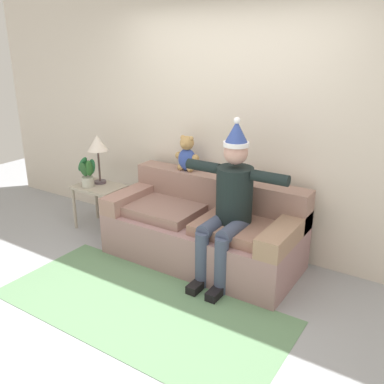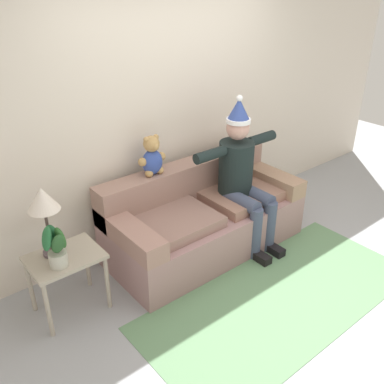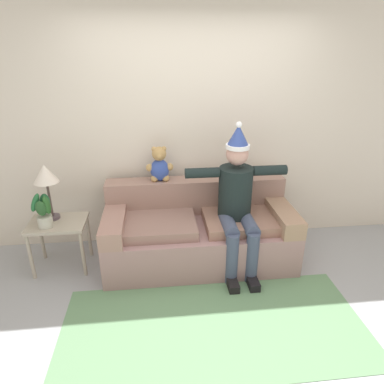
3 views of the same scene
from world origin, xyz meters
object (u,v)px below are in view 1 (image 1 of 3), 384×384
Objects in this scene: side_table at (99,193)px; potted_plant at (87,172)px; teddy_bear at (187,155)px; person_seated at (229,201)px; couch at (204,229)px; table_lamp at (97,146)px.

potted_plant is at bearing -132.65° from side_table.
teddy_bear is 1.22m from side_table.
side_table is (-1.80, 0.14, -0.32)m from person_seated.
potted_plant is (-1.88, 0.05, -0.06)m from person_seated.
person_seated is 2.70× the size of side_table.
person_seated reaches higher than couch.
potted_plant is at bearing -97.27° from table_lamp.
side_table is 1.51× the size of potted_plant.
teddy_bear is at bearing 10.41° from table_lamp.
person_seated is at bearing -29.82° from teddy_bear.
couch is 5.28× the size of potted_plant.
person_seated is 1.89m from table_lamp.
teddy_bear is 0.66× the size of table_lamp.
person_seated reaches higher than table_lamp.
couch reaches higher than side_table.
couch is 1.64m from table_lamp.
potted_plant is (-0.02, -0.17, -0.29)m from table_lamp.
couch is at bearing -2.45° from table_lamp.
table_lamp is at bearing 125.14° from side_table.
couch is 1.45m from side_table.
side_table is 0.29m from potted_plant.
table_lamp is at bearing 82.73° from potted_plant.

